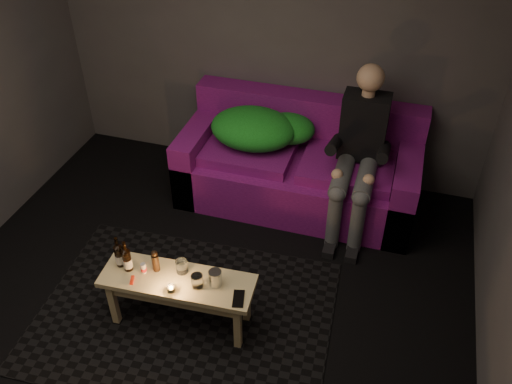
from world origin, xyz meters
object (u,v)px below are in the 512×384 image
person (359,150)px  beer_bottle_b (127,259)px  beer_bottle_a (119,255)px  steel_cup (215,278)px  coffee_table (178,287)px  sofa (299,167)px

person → beer_bottle_b: size_ratio=5.57×
beer_bottle_a → steel_cup: 0.70m
coffee_table → beer_bottle_b: beer_bottle_b is taller
person → steel_cup: person is taller
sofa → steel_cup: 1.67m
person → beer_bottle_a: person is taller
sofa → coffee_table: size_ratio=1.93×
coffee_table → steel_cup: size_ratio=8.98×
person → coffee_table: 1.84m
coffee_table → beer_bottle_b: bearing=-178.3°
sofa → person: (0.52, -0.17, 0.40)m
person → beer_bottle_b: person is taller
beer_bottle_a → steel_cup: (0.70, 0.02, -0.03)m
beer_bottle_a → beer_bottle_b: bearing=-17.3°
beer_bottle_a → person: bearing=46.6°
beer_bottle_a → beer_bottle_b: same height
sofa → coffee_table: sofa is taller
beer_bottle_a → beer_bottle_b: (0.07, -0.02, -0.00)m
person → beer_bottle_b: (-1.35, -1.52, -0.20)m
sofa → person: bearing=-18.1°
beer_bottle_b → sofa: bearing=64.0°
beer_bottle_b → beer_bottle_a: bearing=162.7°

